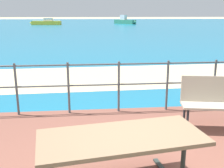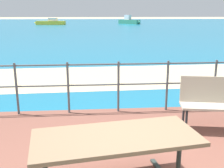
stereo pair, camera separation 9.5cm
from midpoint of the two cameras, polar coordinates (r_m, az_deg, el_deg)
name	(u,v)px [view 1 (the left image)]	position (r m, az deg, el deg)	size (l,w,h in m)	color
sea_water	(89,26)	(42.69, -4.98, 12.18)	(90.00, 90.00, 0.01)	#196B8E
beach_strip	(106,77)	(8.61, -1.57, 1.55)	(54.00, 3.26, 0.01)	tan
picnic_table	(122,154)	(2.74, 1.00, -14.52)	(1.80, 1.64, 0.78)	#7A6047
railing_fence	(119,81)	(5.29, 0.93, 0.63)	(5.94, 0.04, 1.02)	#4C5156
boat_mid	(125,21)	(49.75, 2.75, 13.16)	(3.76, 4.41, 1.57)	#338466
boat_far	(46,22)	(47.45, -13.83, 12.54)	(5.36, 1.99, 1.12)	yellow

